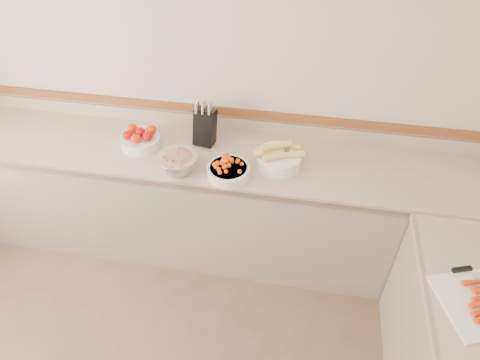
% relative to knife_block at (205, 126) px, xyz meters
% --- Properties ---
extents(back_wall, '(4.00, 0.00, 4.00)m').
position_rel_knife_block_xyz_m(back_wall, '(-0.03, 0.19, 0.27)').
color(back_wall, beige).
rests_on(back_wall, ground_plane).
extents(counter_back, '(4.00, 0.65, 1.08)m').
position_rel_knife_block_xyz_m(counter_back, '(-0.03, -0.14, -0.58)').
color(counter_back, '#C1A78C').
rests_on(counter_back, ground_plane).
extents(knife_block, '(0.16, 0.18, 0.33)m').
position_rel_knife_block_xyz_m(knife_block, '(0.00, 0.00, 0.00)').
color(knife_block, black).
rests_on(knife_block, counter_back).
extents(tomato_bowl, '(0.27, 0.27, 0.13)m').
position_rel_knife_block_xyz_m(tomato_bowl, '(-0.43, -0.12, -0.08)').
color(tomato_bowl, white).
rests_on(tomato_bowl, counter_back).
extents(cherry_tomato_bowl, '(0.27, 0.27, 0.15)m').
position_rel_knife_block_xyz_m(cherry_tomato_bowl, '(0.22, -0.32, -0.08)').
color(cherry_tomato_bowl, white).
rests_on(cherry_tomato_bowl, counter_back).
extents(corn_bowl, '(0.33, 0.29, 0.17)m').
position_rel_knife_block_xyz_m(corn_bowl, '(0.52, -0.16, -0.07)').
color(corn_bowl, white).
rests_on(corn_bowl, counter_back).
extents(rhubarb_bowl, '(0.26, 0.26, 0.15)m').
position_rel_knife_block_xyz_m(rhubarb_bowl, '(-0.10, -0.33, -0.06)').
color(rhubarb_bowl, '#B2B2BA').
rests_on(rhubarb_bowl, counter_back).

